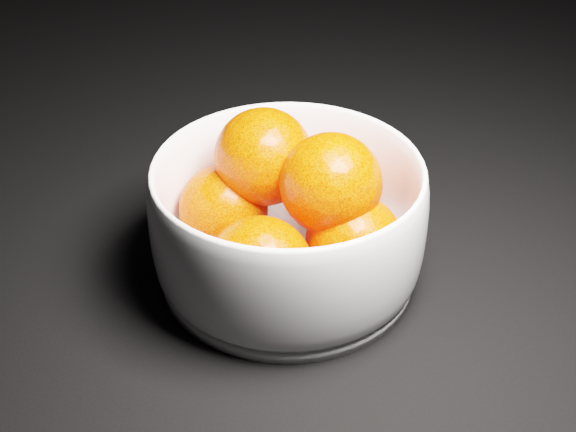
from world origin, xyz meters
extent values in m
cylinder|color=white|center=(-0.25, 0.25, 0.01)|extent=(0.20, 0.20, 0.01)
sphere|color=#FF3A04|center=(-0.21, 0.29, 0.05)|extent=(0.06, 0.06, 0.06)
sphere|color=#FF3A04|center=(-0.29, 0.29, 0.05)|extent=(0.07, 0.07, 0.07)
sphere|color=#FF3A04|center=(-0.28, 0.20, 0.05)|extent=(0.08, 0.08, 0.08)
sphere|color=#FF3A04|center=(-0.21, 0.22, 0.05)|extent=(0.07, 0.07, 0.07)
sphere|color=#FF3A04|center=(-0.26, 0.29, 0.09)|extent=(0.08, 0.08, 0.08)
sphere|color=#FF3A04|center=(-0.22, 0.24, 0.09)|extent=(0.08, 0.08, 0.08)
camera|label=1|loc=(-0.36, -0.23, 0.40)|focal=50.00mm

